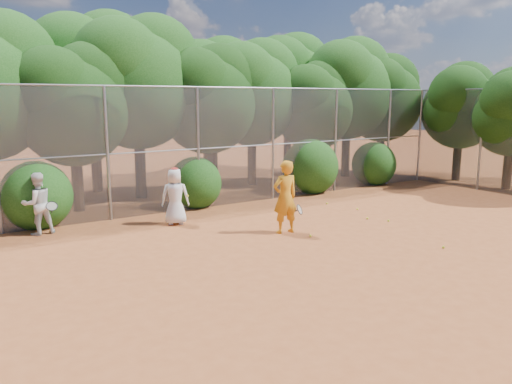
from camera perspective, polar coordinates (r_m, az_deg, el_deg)
ground at (r=12.65m, az=10.07°, el=-6.21°), size 80.00×80.00×0.00m
fence_back at (r=17.00m, az=-3.94°, el=5.28°), size 20.05×0.09×4.03m
fence_side at (r=21.85m, az=24.33°, el=5.55°), size 0.09×6.09×4.03m
tree_2 at (r=17.08m, az=-20.14°, el=9.84°), size 3.99×3.47×5.47m
tree_3 at (r=18.78m, az=-13.36°, el=12.69°), size 4.89×4.26×6.70m
tree_4 at (r=19.21m, az=-5.52°, el=10.96°), size 4.19×3.64×5.73m
tree_5 at (r=21.17m, az=-0.41°, el=11.76°), size 4.51×3.92×6.17m
tree_6 at (r=21.82m, az=6.65°, el=10.13°), size 3.86×3.36×5.29m
tree_7 at (r=23.94m, az=10.50°, el=12.01°), size 4.77×4.14×6.53m
tree_8 at (r=25.13m, az=14.31°, el=10.73°), size 4.25×3.70×5.82m
tree_10 at (r=20.59m, az=-18.20°, el=12.89°), size 5.15×4.48×7.06m
tree_11 at (r=22.05m, az=-4.94°, el=11.98°), size 4.64×4.03×6.35m
tree_12 at (r=24.99m, az=3.75°, el=12.62°), size 5.02×4.37×6.88m
tree_13 at (r=24.13m, az=22.40°, el=9.46°), size 3.86×3.36×5.29m
bush_0 at (r=15.51m, az=-23.82°, el=-0.04°), size 2.00×2.00×2.00m
bush_1 at (r=17.01m, az=-6.98°, el=1.32°), size 1.80×1.80×1.80m
bush_2 at (r=19.66m, az=6.23°, el=3.17°), size 2.20×2.20×2.20m
bush_3 at (r=22.04m, az=13.32°, el=3.36°), size 1.90×1.90×1.90m
player_yellow at (r=13.54m, az=3.35°, el=-0.58°), size 0.90×0.62×2.00m
player_teen at (r=14.68m, az=-9.22°, el=-0.48°), size 0.95×0.81×1.68m
player_white at (r=14.64m, az=-23.69°, el=-1.24°), size 0.92×0.81×1.69m
ball_0 at (r=15.61m, az=12.61°, el=-2.95°), size 0.07×0.07×0.07m
ball_1 at (r=16.84m, az=11.51°, el=-1.92°), size 0.07×0.07×0.07m
ball_2 at (r=13.15m, az=20.63°, el=-5.92°), size 0.07×0.07×0.07m
ball_3 at (r=15.45m, az=14.89°, el=-3.19°), size 0.07×0.07×0.07m
ball_4 at (r=13.40m, az=6.23°, el=-4.99°), size 0.07×0.07×0.07m
ball_5 at (r=17.56m, az=8.13°, el=-1.29°), size 0.07×0.07×0.07m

